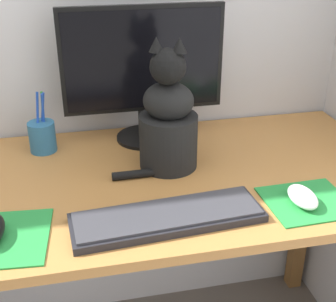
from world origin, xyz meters
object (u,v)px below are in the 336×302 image
keyboard (168,217)px  computer_mouse_right (303,197)px  pen_cup (42,136)px  cat (168,121)px  monitor (143,69)px

keyboard → computer_mouse_right: computer_mouse_right is taller
pen_cup → computer_mouse_right: bearing=-35.2°
computer_mouse_right → pen_cup: 0.73m
computer_mouse_right → cat: size_ratio=0.29×
monitor → pen_cup: size_ratio=2.65×
monitor → cat: monitor is taller
keyboard → monitor: bearing=83.0°
computer_mouse_right → pen_cup: (-0.60, 0.42, 0.03)m
keyboard → cat: size_ratio=1.24×
keyboard → computer_mouse_right: size_ratio=4.25×
keyboard → cat: cat is taller
keyboard → pen_cup: 0.50m
keyboard → pen_cup: (-0.28, 0.42, 0.04)m
monitor → keyboard: bearing=-93.1°
keyboard → computer_mouse_right: 0.32m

